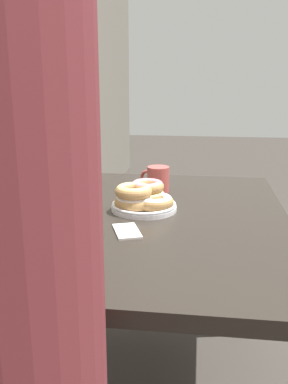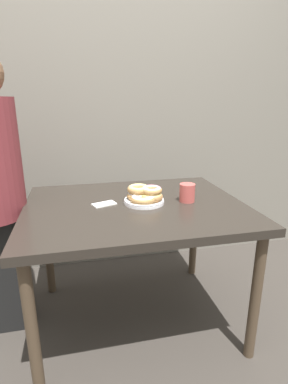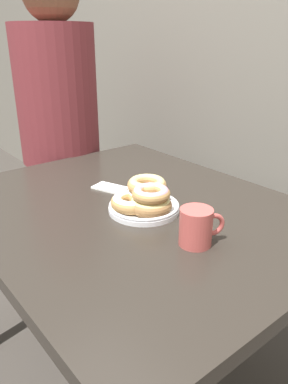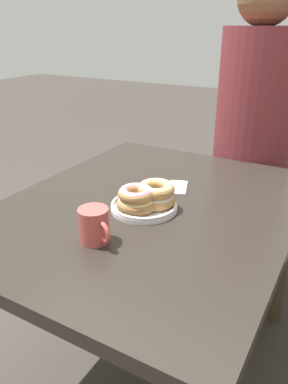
# 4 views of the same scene
# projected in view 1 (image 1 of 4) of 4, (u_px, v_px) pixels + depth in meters

# --- Properties ---
(dining_table) EXTENTS (1.11, 0.89, 0.71)m
(dining_table) POSITION_uv_depth(u_px,v_px,m) (143.00, 236.00, 1.34)
(dining_table) COLOR #28231E
(dining_table) RESTS_ON ground_plane
(donut_plate) EXTENTS (0.23, 0.22, 0.09)m
(donut_plate) POSITION_uv_depth(u_px,v_px,m) (144.00, 198.00, 1.36)
(donut_plate) COLOR white
(donut_plate) RESTS_ON dining_table
(coffee_mug) EXTENTS (0.08, 0.11, 0.09)m
(coffee_mug) POSITION_uv_depth(u_px,v_px,m) (158.00, 179.00, 1.57)
(coffee_mug) COLOR #B74C47
(coffee_mug) RESTS_ON dining_table
(napkin) EXTENTS (0.13, 0.10, 0.01)m
(napkin) POSITION_uv_depth(u_px,v_px,m) (127.00, 231.00, 1.18)
(napkin) COLOR white
(napkin) RESTS_ON dining_table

